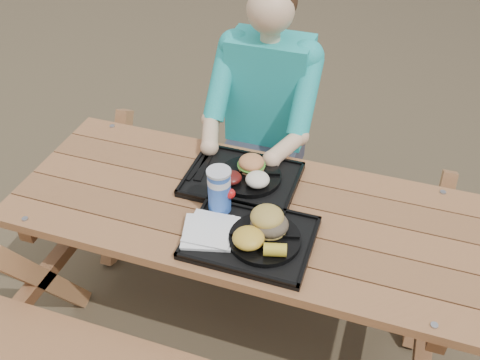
% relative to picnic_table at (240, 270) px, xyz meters
% --- Properties ---
extents(ground, '(60.00, 60.00, 0.00)m').
position_rel_picnic_table_xyz_m(ground, '(0.00, 0.00, -0.38)').
color(ground, '#999999').
rests_on(ground, ground).
extents(picnic_table, '(1.80, 1.49, 0.75)m').
position_rel_picnic_table_xyz_m(picnic_table, '(0.00, 0.00, 0.00)').
color(picnic_table, '#999999').
rests_on(picnic_table, ground).
extents(tray_near, '(0.45, 0.35, 0.02)m').
position_rel_picnic_table_xyz_m(tray_near, '(0.10, -0.17, 0.39)').
color(tray_near, black).
rests_on(tray_near, picnic_table).
extents(tray_far, '(0.45, 0.35, 0.02)m').
position_rel_picnic_table_xyz_m(tray_far, '(-0.04, 0.14, 0.39)').
color(tray_far, black).
rests_on(tray_far, picnic_table).
extents(plate_near, '(0.26, 0.26, 0.02)m').
position_rel_picnic_table_xyz_m(plate_near, '(0.15, -0.17, 0.41)').
color(plate_near, black).
rests_on(plate_near, tray_near).
extents(plate_far, '(0.26, 0.26, 0.02)m').
position_rel_picnic_table_xyz_m(plate_far, '(-0.01, 0.15, 0.41)').
color(plate_far, black).
rests_on(plate_far, tray_far).
extents(napkin_stack, '(0.22, 0.22, 0.02)m').
position_rel_picnic_table_xyz_m(napkin_stack, '(-0.06, -0.20, 0.41)').
color(napkin_stack, white).
rests_on(napkin_stack, tray_near).
extents(soda_cup, '(0.09, 0.09, 0.17)m').
position_rel_picnic_table_xyz_m(soda_cup, '(-0.06, -0.06, 0.48)').
color(soda_cup, blue).
rests_on(soda_cup, tray_near).
extents(condiment_bbq, '(0.04, 0.04, 0.03)m').
position_rel_picnic_table_xyz_m(condiment_bbq, '(0.11, -0.04, 0.41)').
color(condiment_bbq, '#320506').
rests_on(condiment_bbq, tray_near).
extents(condiment_mustard, '(0.05, 0.05, 0.03)m').
position_rel_picnic_table_xyz_m(condiment_mustard, '(0.15, -0.03, 0.41)').
color(condiment_mustard, yellow).
rests_on(condiment_mustard, tray_near).
extents(sandwich, '(0.13, 0.13, 0.13)m').
position_rel_picnic_table_xyz_m(sandwich, '(0.16, -0.13, 0.48)').
color(sandwich, '#B89541').
rests_on(sandwich, plate_near).
extents(mac_cheese, '(0.11, 0.11, 0.06)m').
position_rel_picnic_table_xyz_m(mac_cheese, '(0.11, -0.22, 0.44)').
color(mac_cheese, gold).
rests_on(mac_cheese, plate_near).
extents(corn_cob, '(0.10, 0.10, 0.05)m').
position_rel_picnic_table_xyz_m(corn_cob, '(0.21, -0.24, 0.44)').
color(corn_cob, gold).
rests_on(corn_cob, plate_near).
extents(cutlery_far, '(0.05, 0.18, 0.01)m').
position_rel_picnic_table_xyz_m(cutlery_far, '(-0.21, 0.15, 0.40)').
color(cutlery_far, black).
rests_on(cutlery_far, tray_far).
extents(burger, '(0.11, 0.11, 0.10)m').
position_rel_picnic_table_xyz_m(burger, '(-0.01, 0.19, 0.46)').
color(burger, '#D1804A').
rests_on(burger, plate_far).
extents(baked_beans, '(0.09, 0.09, 0.04)m').
position_rel_picnic_table_xyz_m(baked_beans, '(-0.07, 0.08, 0.43)').
color(baked_beans, '#571311').
rests_on(baked_beans, plate_far).
extents(potato_salad, '(0.10, 0.10, 0.05)m').
position_rel_picnic_table_xyz_m(potato_salad, '(0.04, 0.10, 0.44)').
color(potato_salad, white).
rests_on(potato_salad, plate_far).
extents(diner, '(0.48, 0.84, 1.28)m').
position_rel_picnic_table_xyz_m(diner, '(-0.09, 0.69, 0.27)').
color(diner, '#18A0A9').
rests_on(diner, ground).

